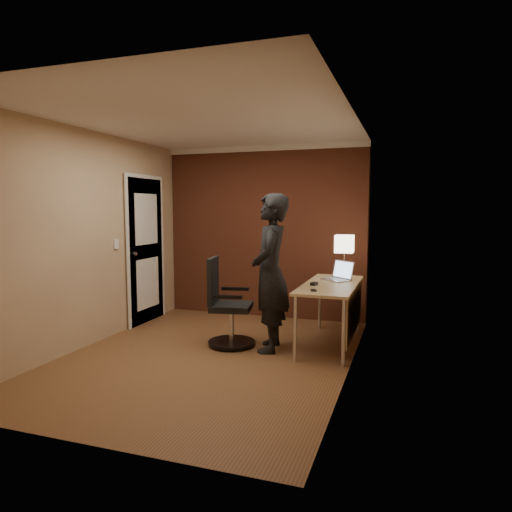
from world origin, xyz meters
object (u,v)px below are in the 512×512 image
desk_lamp (344,244)px  mouse (314,284)px  office_chair (226,308)px  laptop (339,275)px  phone (313,290)px  person (270,273)px  desk (337,295)px

desk_lamp → mouse: bearing=-108.3°
mouse → office_chair: 1.06m
laptop → phone: (-0.15, -0.82, -0.06)m
office_chair → mouse: bearing=13.5°
desk_lamp → person: person is taller
desk_lamp → office_chair: 1.70m
mouse → person: bearing=-141.2°
phone → desk_lamp: bearing=64.4°
office_chair → laptop: bearing=30.8°
desk → phone: size_ratio=13.04×
laptop → phone: size_ratio=3.65×
desk → office_chair: bearing=-161.9°
office_chair → phone: bearing=-5.9°
mouse → person: (-0.45, -0.22, 0.14)m
mouse → desk: bearing=47.5°
laptop → phone: 0.84m
desk_lamp → mouse: size_ratio=5.35×
mouse → phone: 0.35m
phone → office_chair: 1.09m
desk → mouse: bearing=-145.1°
mouse → person: 0.52m
desk → phone: (-0.17, -0.51, 0.13)m
desk_lamp → person: (-0.69, -0.94, -0.26)m
person → desk: bearing=108.3°
laptop → office_chair: 1.44m
phone → laptop: bearing=63.3°
mouse → office_chair: size_ratio=0.10×
desk → desk_lamp: bearing=89.8°
mouse → person: size_ratio=0.06×
desk → mouse: (-0.23, -0.16, 0.14)m
phone → office_chair: (-1.05, 0.11, -0.29)m
laptop → office_chair: bearing=-149.2°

